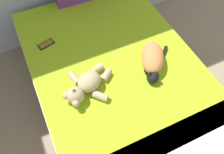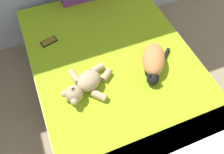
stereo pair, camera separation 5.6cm
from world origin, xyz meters
TOP-DOWN VIEW (x-y plane):
  - bed at (1.73, 3.31)m, footprint 1.43×2.07m
  - cat at (2.01, 3.15)m, footprint 0.38×0.41m
  - teddy_bear at (1.41, 3.15)m, footprint 0.45×0.37m
  - cell_phone at (1.25, 3.76)m, footprint 0.16×0.11m

SIDE VIEW (x-z plane):
  - bed at x=1.73m, z-range 0.00..0.55m
  - cell_phone at x=1.25m, z-range 0.56..0.57m
  - teddy_bear at x=1.41m, z-range 0.55..0.69m
  - cat at x=2.01m, z-range 0.55..0.70m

